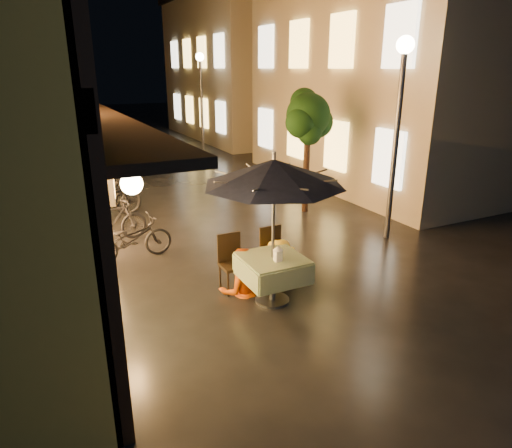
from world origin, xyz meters
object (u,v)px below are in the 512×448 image
table_lantern (278,253)px  bicycle_0 (131,239)px  streetlamp_near (400,104)px  person_yellow (279,241)px  patio_umbrella (274,172)px  person_orange (240,250)px  cafe_table (273,268)px

table_lantern → bicycle_0: bearing=120.3°
streetlamp_near → person_yellow: 4.05m
patio_umbrella → bicycle_0: patio_umbrella is taller
streetlamp_near → person_orange: size_ratio=2.72×
streetlamp_near → table_lantern: streetlamp_near is taller
patio_umbrella → bicycle_0: 3.64m
streetlamp_near → bicycle_0: (-5.41, 1.25, -2.48)m
table_lantern → bicycle_0: (-1.69, 2.90, -0.48)m
person_yellow → bicycle_0: size_ratio=0.96×
table_lantern → person_orange: 0.77m
streetlamp_near → table_lantern: 4.53m
streetlamp_near → bicycle_0: size_ratio=2.55×
patio_umbrella → person_orange: bearing=122.4°
table_lantern → person_orange: bearing=115.6°
cafe_table → bicycle_0: bicycle_0 is taller
streetlamp_near → person_orange: bearing=-166.6°
cafe_table → patio_umbrella: bearing=-90.0°
person_yellow → bicycle_0: (-2.10, 2.21, -0.36)m
streetlamp_near → table_lantern: (-3.72, -1.65, -2.00)m
patio_umbrella → person_orange: (-0.33, 0.52, -1.37)m
streetlamp_near → patio_umbrella: size_ratio=1.72×
streetlamp_near → person_yellow: bearing=-163.8°
person_orange → patio_umbrella: bearing=129.9°
streetlamp_near → cafe_table: 4.63m
cafe_table → person_orange: 0.64m
streetlamp_near → person_yellow: size_ratio=2.66×
table_lantern → bicycle_0: 3.39m
streetlamp_near → bicycle_0: bearing=167.0°
table_lantern → person_yellow: (0.41, 0.69, -0.12)m
cafe_table → person_yellow: (0.41, 0.52, 0.21)m
person_orange → bicycle_0: bearing=-50.9°
cafe_table → person_yellow: size_ratio=0.62×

